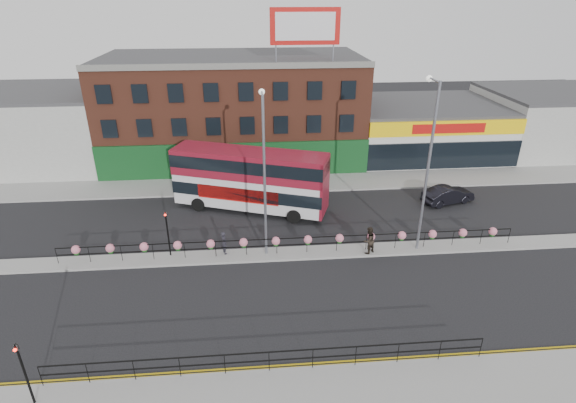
{
  "coord_description": "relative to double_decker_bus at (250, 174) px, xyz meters",
  "views": [
    {
      "loc": [
        -2.47,
        -25.43,
        15.96
      ],
      "look_at": [
        0.0,
        3.0,
        2.5
      ],
      "focal_mm": 28.0,
      "sensor_mm": 36.0,
      "label": 1
    }
  ],
  "objects": [
    {
      "name": "supermarket",
      "position": [
        18.59,
        12.82,
        -0.36
      ],
      "size": [
        15.0,
        12.25,
        5.3
      ],
      "color": "silver",
      "rests_on": "ground"
    },
    {
      "name": "median_railing",
      "position": [
        2.59,
        -7.08,
        -1.96
      ],
      "size": [
        30.04,
        0.56,
        1.23
      ],
      "color": "black",
      "rests_on": "median"
    },
    {
      "name": "ground",
      "position": [
        2.59,
        -7.08,
        -3.01
      ],
      "size": [
        120.0,
        120.0,
        0.0
      ],
      "primitive_type": "plane",
      "color": "black",
      "rests_on": "ground"
    },
    {
      "name": "yellow_line_outer",
      "position": [
        2.59,
        -16.96,
        -3.0
      ],
      "size": [
        60.0,
        0.1,
        0.01
      ],
      "primitive_type": "cube",
      "color": "gold",
      "rests_on": "ground"
    },
    {
      "name": "lamp_column_west",
      "position": [
        0.89,
        -6.74,
        3.36
      ],
      "size": [
        0.38,
        1.84,
        10.5
      ],
      "color": "gray",
      "rests_on": "median"
    },
    {
      "name": "car",
      "position": [
        16.15,
        -0.17,
        -2.29
      ],
      "size": [
        3.88,
        5.19,
        1.44
      ],
      "primitive_type": "imported",
      "rotation": [
        0.0,
        0.0,
        1.86
      ],
      "color": "black",
      "rests_on": "ground"
    },
    {
      "name": "south_railing",
      "position": [
        0.59,
        -17.18,
        -2.05
      ],
      "size": [
        20.04,
        0.05,
        1.12
      ],
      "color": "black",
      "rests_on": "south_pavement"
    },
    {
      "name": "south_pavement",
      "position": [
        2.59,
        -19.08,
        -2.93
      ],
      "size": [
        60.0,
        4.0,
        0.15
      ],
      "primitive_type": "cube",
      "color": "gray",
      "rests_on": "ground"
    },
    {
      "name": "brick_building",
      "position": [
        -1.41,
        12.88,
        2.12
      ],
      "size": [
        25.0,
        12.21,
        10.3
      ],
      "color": "brown",
      "rests_on": "ground"
    },
    {
      "name": "warehouse_east",
      "position": [
        33.34,
        12.92,
        0.14
      ],
      "size": [
        14.5,
        12.0,
        6.3
      ],
      "color": "#A6A7A2",
      "rests_on": "ground"
    },
    {
      "name": "lamp_column_east",
      "position": [
        11.07,
        -6.95,
        3.75
      ],
      "size": [
        0.4,
        1.96,
        11.16
      ],
      "color": "gray",
      "rests_on": "median"
    },
    {
      "name": "median",
      "position": [
        2.59,
        -7.08,
        -2.93
      ],
      "size": [
        60.0,
        1.6,
        0.15
      ],
      "primitive_type": "cube",
      "color": "gray",
      "rests_on": "ground"
    },
    {
      "name": "pedestrian_a",
      "position": [
        -1.86,
        -6.75,
        -2.07
      ],
      "size": [
        0.86,
        0.8,
        1.59
      ],
      "primitive_type": "imported",
      "rotation": [
        0.0,
        0.0,
        1.98
      ],
      "color": "#222129",
      "rests_on": "median"
    },
    {
      "name": "pedestrian_b",
      "position": [
        7.61,
        -7.53,
        -1.92
      ],
      "size": [
        1.57,
        1.55,
        1.89
      ],
      "primitive_type": "imported",
      "rotation": [
        0.0,
        0.0,
        3.72
      ],
      "color": "black",
      "rests_on": "median"
    },
    {
      "name": "double_decker_bus",
      "position": [
        0.0,
        0.0,
        0.0
      ],
      "size": [
        12.33,
        6.86,
        4.9
      ],
      "color": "silver",
      "rests_on": "ground"
    },
    {
      "name": "yellow_line_inner",
      "position": [
        2.59,
        -16.78,
        -3.0
      ],
      "size": [
        60.0,
        0.1,
        0.01
      ],
      "primitive_type": "cube",
      "color": "gold",
      "rests_on": "ground"
    },
    {
      "name": "north_pavement",
      "position": [
        2.59,
        4.92,
        -2.93
      ],
      "size": [
        60.0,
        4.0,
        0.15
      ],
      "primitive_type": "cube",
      "color": "gray",
      "rests_on": "ground"
    },
    {
      "name": "warehouse_west",
      "position": [
        -21.66,
        12.92,
        0.64
      ],
      "size": [
        15.5,
        12.0,
        7.3
      ],
      "color": "#A6A7A2",
      "rests_on": "ground"
    },
    {
      "name": "traffic_light_median",
      "position": [
        -5.41,
        -6.69,
        -0.54
      ],
      "size": [
        0.15,
        0.28,
        3.65
      ],
      "color": "black",
      "rests_on": "median"
    },
    {
      "name": "billboard",
      "position": [
        5.09,
        7.9,
        10.17
      ],
      "size": [
        6.0,
        0.29,
        4.4
      ],
      "color": "#B00E0B",
      "rests_on": "brick_building"
    },
    {
      "name": "traffic_light_south",
      "position": [
        -9.41,
        -18.09,
        -0.54
      ],
      "size": [
        0.15,
        0.28,
        3.65
      ],
      "color": "black",
      "rests_on": "south_pavement"
    }
  ]
}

